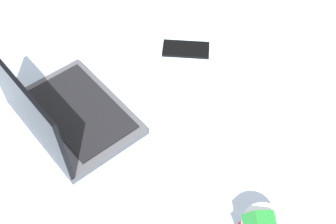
% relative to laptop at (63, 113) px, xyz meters
% --- Properties ---
extents(bed_mattress, '(1.80, 1.40, 0.18)m').
position_rel_laptop_xyz_m(bed_mattress, '(0.10, -0.35, -0.13)').
color(bed_mattress, silver).
rests_on(bed_mattress, ground).
extents(laptop, '(0.40, 0.37, 0.23)m').
position_rel_laptop_xyz_m(laptop, '(0.00, 0.00, 0.00)').
color(laptop, '#4C4C51').
rests_on(laptop, bed_mattress).
extents(cell_phone, '(0.10, 0.15, 0.01)m').
position_rel_laptop_xyz_m(cell_phone, '(0.22, -0.36, -0.04)').
color(cell_phone, black).
rests_on(cell_phone, bed_mattress).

